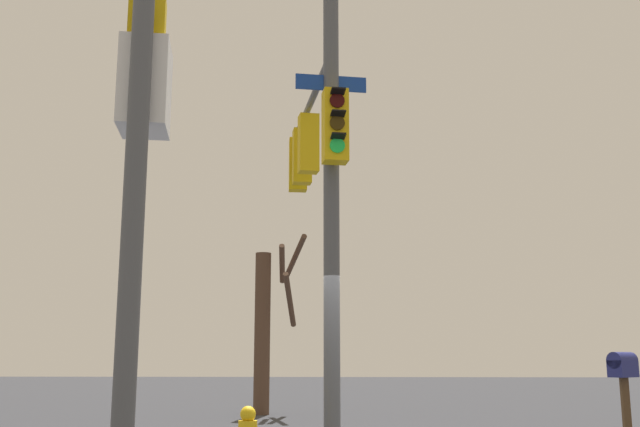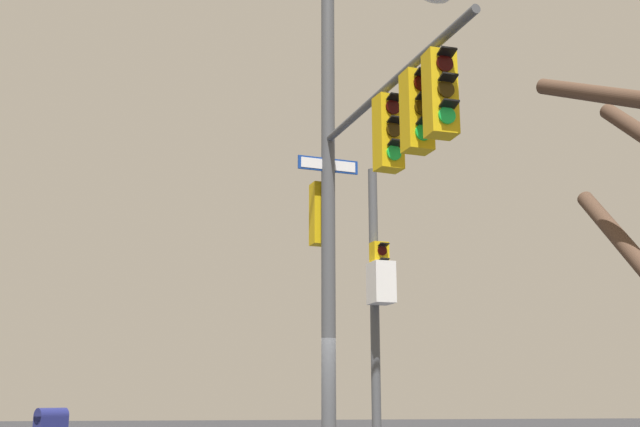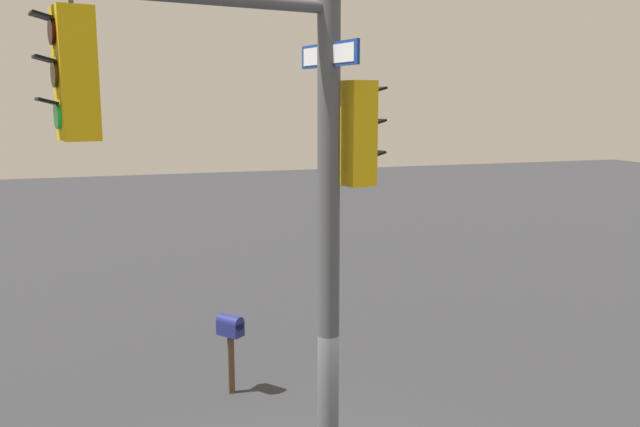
# 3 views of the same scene
# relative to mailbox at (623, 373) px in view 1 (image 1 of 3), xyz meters

# --- Properties ---
(main_signal_pole_assembly) EXTENTS (3.07, 5.49, 9.41)m
(main_signal_pole_assembly) POSITION_rel_mailbox_xyz_m (-4.54, 0.75, 4.08)
(main_signal_pole_assembly) COLOR #4C4F54
(main_signal_pole_assembly) RESTS_ON ground
(secondary_pole_assembly) EXTENTS (0.57, 0.83, 6.71)m
(secondary_pole_assembly) POSITION_rel_mailbox_xyz_m (-5.94, -4.29, 2.68)
(secondary_pole_assembly) COLOR #4C4F54
(secondary_pole_assembly) RESTS_ON ground
(mailbox) EXTENTS (0.49, 0.46, 1.41)m
(mailbox) POSITION_rel_mailbox_xyz_m (0.00, 0.00, 0.00)
(mailbox) COLOR #4C3823
(mailbox) RESTS_ON ground
(bare_tree_behind_pole) EXTENTS (1.30, 1.84, 4.24)m
(bare_tree_behind_pole) POSITION_rel_mailbox_xyz_m (-5.99, 6.74, 1.00)
(bare_tree_behind_pole) COLOR #4F382A
(bare_tree_behind_pole) RESTS_ON ground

